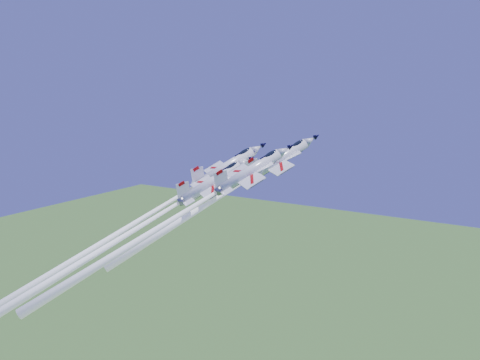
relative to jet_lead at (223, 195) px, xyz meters
The scene contains 4 objects.
jet_lead is the anchor object (origin of this frame).
jet_left 22.62m from the jet_lead, 148.26° to the right, with size 34.12×47.25×52.46m.
jet_right 14.79m from the jet_lead, 95.84° to the right, with size 26.46×36.05×37.19m.
jet_slot 23.37m from the jet_lead, 132.81° to the right, with size 31.22×43.03×46.49m.
Camera 1 is at (56.34, -91.49, 98.92)m, focal length 40.00 mm.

